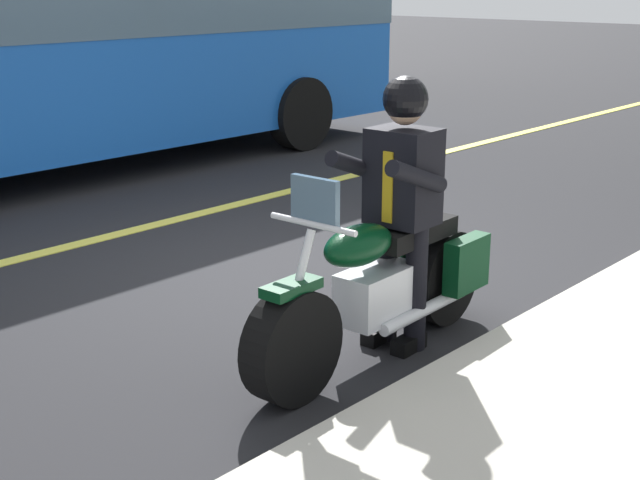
{
  "coord_description": "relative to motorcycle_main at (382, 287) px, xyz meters",
  "views": [
    {
      "loc": [
        4.85,
        4.66,
        2.31
      ],
      "look_at": [
        1.01,
        1.19,
        0.75
      ],
      "focal_mm": 49.17,
      "sensor_mm": 36.0,
      "label": 1
    }
  ],
  "objects": [
    {
      "name": "lane_center_stripe",
      "position": [
        -0.77,
        -3.49,
        -0.45
      ],
      "size": [
        60.0,
        0.16,
        0.01
      ],
      "primitive_type": "cube",
      "color": "#E5DB4C",
      "rests_on": "ground_plane"
    },
    {
      "name": "motorcycle_main",
      "position": [
        0.0,
        0.0,
        0.0
      ],
      "size": [
        2.22,
        0.64,
        1.26
      ],
      "color": "black",
      "rests_on": "ground_plane"
    },
    {
      "name": "bus_far",
      "position": [
        -1.1,
        -6.32,
        1.42
      ],
      "size": [
        11.05,
        2.7,
        3.3
      ],
      "color": "blue",
      "rests_on": "ground_plane"
    },
    {
      "name": "ground_plane",
      "position": [
        -0.77,
        -1.49,
        -0.45
      ],
      "size": [
        80.0,
        80.0,
        0.0
      ],
      "primitive_type": "plane",
      "color": "black"
    },
    {
      "name": "rider_main",
      "position": [
        -0.19,
        -0.01,
        0.58
      ],
      "size": [
        0.63,
        0.56,
        1.74
      ],
      "color": "black",
      "rests_on": "ground_plane"
    }
  ]
}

